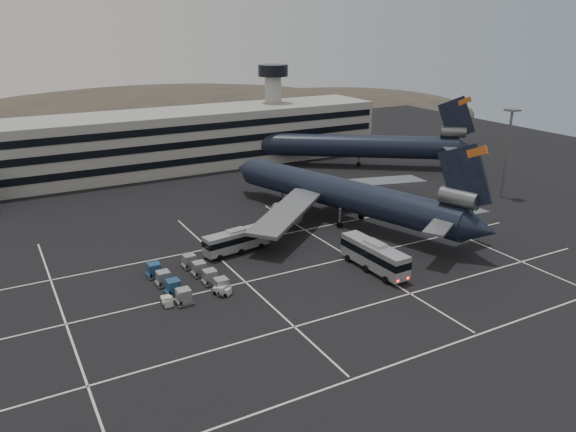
% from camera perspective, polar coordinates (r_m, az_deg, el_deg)
% --- Properties ---
extents(ground, '(260.00, 260.00, 0.00)m').
position_cam_1_polar(ground, '(79.13, 0.86, -6.93)').
color(ground, black).
rests_on(ground, ground).
extents(lane_markings, '(90.00, 55.62, 0.01)m').
position_cam_1_polar(lane_markings, '(80.12, 1.20, -6.58)').
color(lane_markings, silver).
rests_on(lane_markings, ground).
extents(terminal, '(125.00, 26.00, 24.00)m').
position_cam_1_polar(terminal, '(139.47, -14.99, 7.00)').
color(terminal, gray).
rests_on(terminal, ground).
extents(hills, '(352.00, 180.00, 44.00)m').
position_cam_1_polar(hills, '(242.26, -15.77, 7.32)').
color(hills, '#38332B').
rests_on(hills, ground).
extents(lightpole_right, '(2.40, 2.40, 18.28)m').
position_cam_1_polar(lightpole_right, '(122.97, 21.48, 7.08)').
color(lightpole_right, slate).
rests_on(lightpole_right, ground).
extents(trijet_main, '(45.31, 56.43, 18.08)m').
position_cam_1_polar(trijet_main, '(101.90, 5.81, 2.22)').
color(trijet_main, black).
rests_on(trijet_main, ground).
extents(trijet_far, '(49.86, 39.07, 18.08)m').
position_cam_1_polar(trijet_far, '(142.52, 7.64, 7.12)').
color(trijet_far, black).
rests_on(trijet_far, ground).
extents(bus_near, '(3.60, 12.77, 4.47)m').
position_cam_1_polar(bus_near, '(83.34, 8.76, -3.91)').
color(bus_near, '#9C9EA4').
rests_on(bus_near, ground).
extents(bus_far, '(11.34, 4.20, 3.91)m').
position_cam_1_polar(bus_far, '(89.11, -5.27, -2.41)').
color(bus_far, '#9C9EA4').
rests_on(bus_far, ground).
extents(tug_a, '(1.39, 2.20, 1.37)m').
position_cam_1_polar(tug_a, '(74.99, -12.19, -8.44)').
color(tug_a, '#B9B8B4').
rests_on(tug_a, ground).
extents(tug_b, '(2.42, 2.59, 1.44)m').
position_cam_1_polar(tug_b, '(76.49, -6.64, -7.50)').
color(tug_b, '#B9B8B4').
rests_on(tug_b, ground).
extents(uld_cluster, '(8.87, 13.10, 2.05)m').
position_cam_1_polar(uld_cluster, '(79.92, -10.25, -6.18)').
color(uld_cluster, '#2D2D30').
rests_on(uld_cluster, ground).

